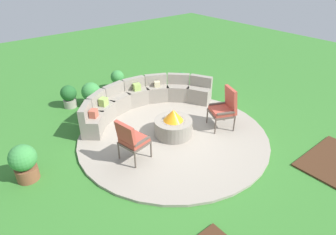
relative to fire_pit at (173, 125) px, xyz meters
name	(u,v)px	position (x,y,z in m)	size (l,w,h in m)	color
ground_plane	(173,136)	(0.00, 0.00, -0.32)	(24.00, 24.00, 0.00)	#387A2D
patio_circle	(173,135)	(0.00, 0.00, -0.29)	(4.64, 4.64, 0.06)	#9E9384
fire_pit	(173,125)	(0.00, 0.00, 0.00)	(0.93, 0.93, 0.69)	gray
curved_stone_bench	(142,99)	(0.18, 1.58, 0.05)	(3.98, 1.73, 0.77)	gray
lounge_chair_front_left	(131,139)	(-1.33, -0.21, 0.27)	(0.65, 0.62, 0.99)	brown
lounge_chair_front_right	(225,107)	(1.24, -0.53, 0.29)	(0.75, 0.77, 1.08)	brown
potted_plant_0	(91,94)	(-0.76, 2.83, 0.05)	(0.56, 0.56, 0.71)	#A89E8E
potted_plant_1	(69,96)	(-1.31, 3.15, 0.03)	(0.46, 0.46, 0.67)	#A89E8E
potted_plant_2	(24,162)	(-3.26, 0.67, 0.10)	(0.53, 0.53, 0.79)	brown
potted_plant_3	(182,80)	(2.09, 2.04, -0.01)	(0.38, 0.38, 0.58)	#A89E8E
potted_plant_4	(118,79)	(0.45, 3.36, 0.03)	(0.44, 0.44, 0.64)	#A89E8E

